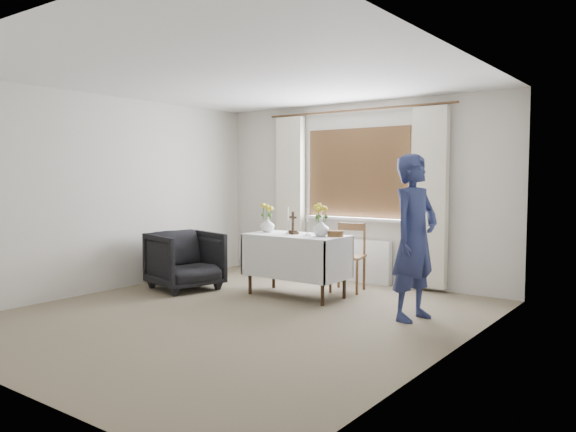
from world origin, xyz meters
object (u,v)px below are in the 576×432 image
object	(u,v)px
wooden_chair	(348,257)
flower_vase_right	(321,228)
altar_table	(296,266)
armchair	(185,260)
flower_vase_left	(267,225)
person	(415,237)
wooden_cross	(293,223)

from	to	relation	value
wooden_chair	flower_vase_right	xyz separation A→B (m)	(0.00, -0.63, 0.43)
altar_table	armchair	distance (m)	1.51
armchair	flower_vase_right	bearing A→B (deg)	-59.28
altar_table	flower_vase_left	size ratio (longest dim) A/B	6.53
flower_vase_left	flower_vase_right	distance (m)	0.83
person	wooden_cross	size ratio (longest dim) A/B	6.13
flower_vase_left	wooden_cross	bearing A→B (deg)	-1.88
person	flower_vase_left	world-z (taller)	person
wooden_chair	wooden_cross	bearing A→B (deg)	-137.39
altar_table	armchair	size ratio (longest dim) A/B	1.49
person	flower_vase_left	bearing A→B (deg)	94.69
altar_table	wooden_cross	xyz separation A→B (m)	(-0.07, 0.02, 0.52)
wooden_chair	armchair	xyz separation A→B (m)	(-1.77, -1.15, -0.06)
wooden_chair	flower_vase_right	bearing A→B (deg)	-103.52
wooden_chair	flower_vase_left	distance (m)	1.11
armchair	flower_vase_left	distance (m)	1.19
flower_vase_right	wooden_cross	bearing A→B (deg)	178.59
altar_table	flower_vase_left	bearing A→B (deg)	175.86
wooden_cross	flower_vase_right	bearing A→B (deg)	14.24
armchair	person	world-z (taller)	person
person	flower_vase_right	distance (m)	1.29
armchair	wooden_cross	xyz separation A→B (m)	(1.36, 0.53, 0.52)
armchair	wooden_chair	bearing A→B (deg)	-42.47
person	armchair	bearing A→B (deg)	106.67
altar_table	wooden_chair	distance (m)	0.73
wooden_cross	flower_vase_left	xyz separation A→B (m)	(-0.41, 0.01, -0.04)
person	flower_vase_left	size ratio (longest dim) A/B	8.95
armchair	wooden_cross	size ratio (longest dim) A/B	3.00
person	flower_vase_right	world-z (taller)	person
wooden_chair	armchair	bearing A→B (deg)	-160.86
altar_table	wooden_cross	bearing A→B (deg)	162.61
flower_vase_left	wooden_chair	bearing A→B (deg)	36.53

